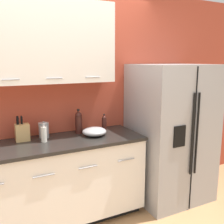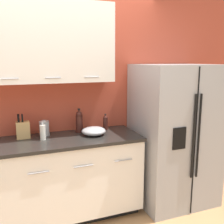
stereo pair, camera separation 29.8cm
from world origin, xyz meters
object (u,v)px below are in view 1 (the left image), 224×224
steel_canister (44,130)px  mixing_bowl (94,132)px  oil_bottle (104,122)px  soap_dispenser (44,134)px  knife_block (22,132)px  refrigerator (171,133)px  wine_bottle (79,122)px

steel_canister → mixing_bowl: (0.52, -0.18, -0.04)m
mixing_bowl → oil_bottle: bearing=40.3°
soap_dispenser → steel_canister: size_ratio=1.09×
soap_dispenser → steel_canister: 0.16m
knife_block → oil_bottle: size_ratio=1.37×
oil_bottle → mixing_bowl: 0.27m
oil_bottle → steel_canister: oil_bottle is taller
knife_block → soap_dispenser: bearing=-35.3°
soap_dispenser → refrigerator: bearing=-4.0°
refrigerator → mixing_bowl: (-1.02, 0.09, 0.12)m
oil_bottle → soap_dispenser: bearing=-168.7°
mixing_bowl → steel_canister: bearing=161.4°
steel_canister → soap_dispenser: bearing=-102.4°
wine_bottle → steel_canister: (-0.40, 0.00, -0.05)m
knife_block → soap_dispenser: (0.19, -0.14, -0.01)m
soap_dispenser → mixing_bowl: 0.56m
knife_block → wine_bottle: size_ratio=0.95×
refrigerator → oil_bottle: bearing=162.3°
knife_block → steel_canister: knife_block is taller
refrigerator → oil_bottle: size_ratio=8.78×
knife_block → wine_bottle: bearing=1.4°
refrigerator → wine_bottle: size_ratio=6.08×
oil_bottle → steel_canister: bearing=179.7°
soap_dispenser → knife_block: bearing=144.7°
refrigerator → knife_block: 1.79m
wine_bottle → soap_dispenser: (-0.43, -0.15, -0.05)m
soap_dispenser → mixing_bowl: (0.56, -0.02, -0.04)m
refrigerator → mixing_bowl: bearing=175.0°
knife_block → mixing_bowl: 0.77m
wine_bottle → soap_dispenser: bearing=-160.7°
steel_canister → refrigerator: bearing=-9.7°
soap_dispenser → steel_canister: soap_dispenser is taller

